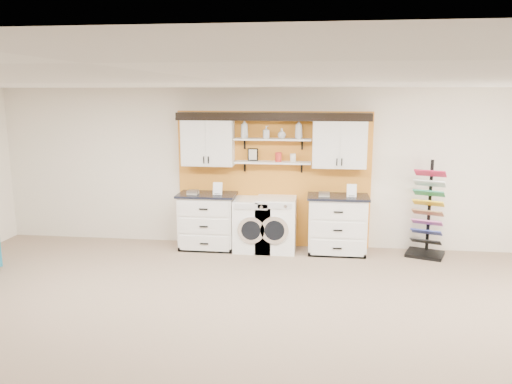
# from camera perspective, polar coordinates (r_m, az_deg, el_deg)

# --- Properties ---
(floor) EXTENTS (10.00, 10.00, 0.00)m
(floor) POSITION_cam_1_polar(r_m,az_deg,el_deg) (5.49, -1.93, -18.30)
(floor) COLOR gray
(floor) RESTS_ON ground
(ceiling) EXTENTS (10.00, 10.00, 0.00)m
(ceiling) POSITION_cam_1_polar(r_m,az_deg,el_deg) (4.78, -2.16, 12.37)
(ceiling) COLOR white
(ceiling) RESTS_ON wall_back
(wall_back) EXTENTS (10.00, 0.00, 10.00)m
(wall_back) POSITION_cam_1_polar(r_m,az_deg,el_deg) (8.84, 2.02, 2.74)
(wall_back) COLOR silver
(wall_back) RESTS_ON floor
(accent_panel) EXTENTS (3.40, 0.07, 2.40)m
(accent_panel) POSITION_cam_1_polar(r_m,az_deg,el_deg) (8.84, 1.99, 1.43)
(accent_panel) COLOR orange
(accent_panel) RESTS_ON wall_back
(upper_cabinet_left) EXTENTS (0.90, 0.35, 0.84)m
(upper_cabinet_left) POSITION_cam_1_polar(r_m,az_deg,el_deg) (8.75, -5.50, 5.78)
(upper_cabinet_left) COLOR white
(upper_cabinet_left) RESTS_ON wall_back
(upper_cabinet_right) EXTENTS (0.90, 0.35, 0.84)m
(upper_cabinet_right) POSITION_cam_1_polar(r_m,az_deg,el_deg) (8.56, 9.52, 5.55)
(upper_cabinet_right) COLOR white
(upper_cabinet_right) RESTS_ON wall_back
(shelf_lower) EXTENTS (1.32, 0.28, 0.03)m
(shelf_lower) POSITION_cam_1_polar(r_m,az_deg,el_deg) (8.63, 1.91, 3.40)
(shelf_lower) COLOR white
(shelf_lower) RESTS_ON wall_back
(shelf_upper) EXTENTS (1.32, 0.28, 0.03)m
(shelf_upper) POSITION_cam_1_polar(r_m,az_deg,el_deg) (8.58, 1.93, 6.05)
(shelf_upper) COLOR white
(shelf_upper) RESTS_ON wall_back
(crown_molding) EXTENTS (3.30, 0.41, 0.13)m
(crown_molding) POSITION_cam_1_polar(r_m,az_deg,el_deg) (8.57, 1.95, 8.71)
(crown_molding) COLOR black
(crown_molding) RESTS_ON wall_back
(picture_frame) EXTENTS (0.18, 0.02, 0.22)m
(picture_frame) POSITION_cam_1_polar(r_m,az_deg,el_deg) (8.70, -0.36, 4.30)
(picture_frame) COLOR black
(picture_frame) RESTS_ON shelf_lower
(canister_red) EXTENTS (0.11, 0.11, 0.16)m
(canister_red) POSITION_cam_1_polar(r_m,az_deg,el_deg) (8.61, 2.58, 4.02)
(canister_red) COLOR red
(canister_red) RESTS_ON shelf_lower
(canister_cream) EXTENTS (0.10, 0.10, 0.14)m
(canister_cream) POSITION_cam_1_polar(r_m,az_deg,el_deg) (8.59, 4.24, 3.92)
(canister_cream) COLOR silver
(canister_cream) RESTS_ON shelf_lower
(base_cabinet_left) EXTENTS (1.01, 0.66, 0.99)m
(base_cabinet_left) POSITION_cam_1_polar(r_m,az_deg,el_deg) (8.85, -5.55, -3.30)
(base_cabinet_left) COLOR white
(base_cabinet_left) RESTS_ON floor
(base_cabinet_right) EXTENTS (1.03, 0.66, 1.01)m
(base_cabinet_right) POSITION_cam_1_polar(r_m,az_deg,el_deg) (8.65, 9.26, -3.67)
(base_cabinet_right) COLOR white
(base_cabinet_right) RESTS_ON floor
(washer) EXTENTS (0.65, 0.71, 0.91)m
(washer) POSITION_cam_1_polar(r_m,az_deg,el_deg) (8.71, -0.28, -3.72)
(washer) COLOR white
(washer) RESTS_ON floor
(dryer) EXTENTS (0.67, 0.71, 0.94)m
(dryer) POSITION_cam_1_polar(r_m,az_deg,el_deg) (8.67, 2.32, -3.71)
(dryer) COLOR white
(dryer) RESTS_ON floor
(sample_rack) EXTENTS (0.72, 0.66, 1.62)m
(sample_rack) POSITION_cam_1_polar(r_m,az_deg,el_deg) (8.87, 18.95, -3.66)
(sample_rack) COLOR black
(sample_rack) RESTS_ON floor
(soap_bottle_a) EXTENTS (0.18, 0.18, 0.33)m
(soap_bottle_a) POSITION_cam_1_polar(r_m,az_deg,el_deg) (8.63, -1.33, 7.29)
(soap_bottle_a) COLOR silver
(soap_bottle_a) RESTS_ON shelf_upper
(soap_bottle_b) EXTENTS (0.12, 0.12, 0.21)m
(soap_bottle_b) POSITION_cam_1_polar(r_m,az_deg,el_deg) (8.58, 1.16, 6.86)
(soap_bottle_b) COLOR silver
(soap_bottle_b) RESTS_ON shelf_upper
(soap_bottle_c) EXTENTS (0.19, 0.19, 0.17)m
(soap_bottle_c) POSITION_cam_1_polar(r_m,az_deg,el_deg) (8.56, 2.96, 6.71)
(soap_bottle_c) COLOR silver
(soap_bottle_c) RESTS_ON shelf_upper
(soap_bottle_d) EXTENTS (0.16, 0.16, 0.33)m
(soap_bottle_d) POSITION_cam_1_polar(r_m,az_deg,el_deg) (8.54, 4.91, 7.21)
(soap_bottle_d) COLOR silver
(soap_bottle_d) RESTS_ON shelf_upper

